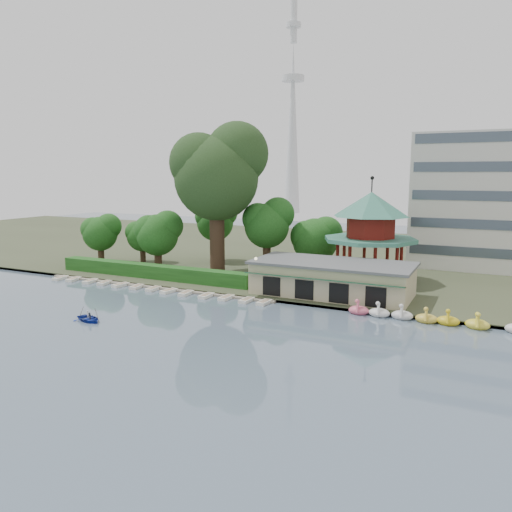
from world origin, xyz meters
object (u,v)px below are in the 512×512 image
Objects in this scene: pavilion at (370,227)px; rowboat_with_passengers at (89,316)px; big_tree at (218,170)px; dock at (155,287)px; boathouse at (332,278)px.

rowboat_with_passengers is at bearing -125.23° from pavilion.
big_tree is at bearing 89.85° from rowboat_with_passengers.
pavilion reaches higher than rowboat_with_passengers.
pavilion is 22.44m from big_tree.
dock is 2.52× the size of pavilion.
big_tree reaches higher than rowboat_with_passengers.
big_tree reaches higher than boathouse.
pavilion is at bearing 31.66° from dock.
boathouse is 27.29m from rowboat_with_passengers.
big_tree is at bearing 73.96° from dock.
boathouse is 3.62× the size of rowboat_with_passengers.
big_tree reaches higher than dock.
boathouse is 0.87× the size of big_tree.
boathouse is at bearing 46.01° from rowboat_with_passengers.
rowboat_with_passengers is at bearing -90.15° from big_tree.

